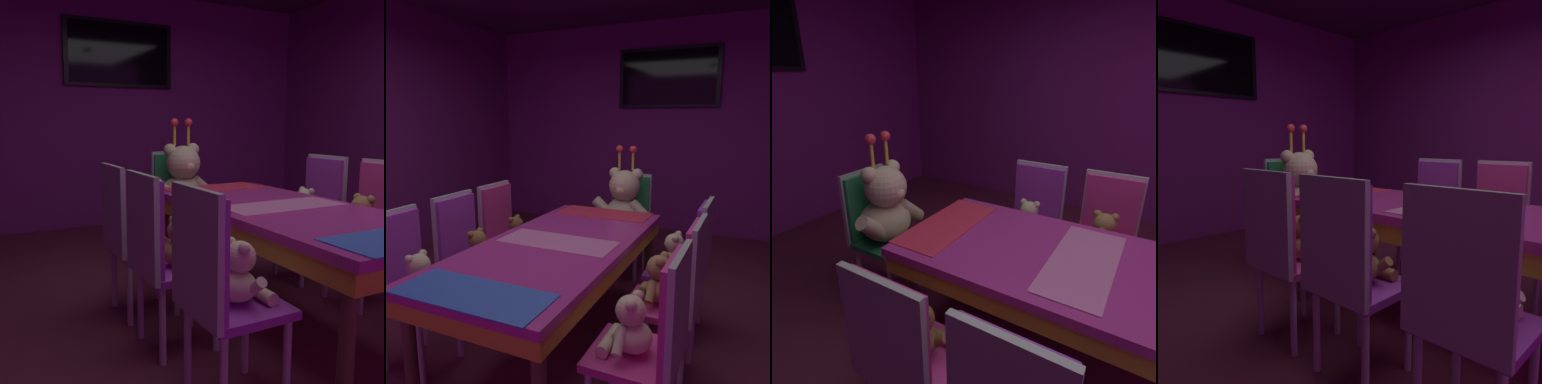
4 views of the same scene
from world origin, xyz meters
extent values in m
plane|color=#591E33|center=(0.00, 0.00, 0.00)|extent=(7.90, 7.90, 0.00)
cube|color=#721E72|center=(2.60, 0.00, 1.40)|extent=(0.12, 6.40, 2.80)
cube|color=#B22D8C|center=(0.00, 0.00, 0.71)|extent=(0.90, 2.00, 0.05)
cube|color=gold|center=(0.00, 0.00, 0.64)|extent=(0.88, 1.96, 0.10)
cylinder|color=#4C3826|center=(0.38, 0.90, 0.34)|extent=(0.07, 0.07, 0.69)
cylinder|color=#4C3826|center=(-0.38, 0.90, 0.34)|extent=(0.07, 0.07, 0.69)
cube|color=pink|center=(0.00, 0.00, 0.74)|extent=(0.77, 0.32, 0.01)
cube|color=#E52D4C|center=(0.00, 0.85, 0.74)|extent=(0.77, 0.32, 0.01)
sphere|color=olive|center=(-0.69, 0.03, 0.66)|extent=(0.14, 0.14, 0.14)
sphere|color=#AE7747|center=(-0.64, 0.03, 0.65)|extent=(0.05, 0.05, 0.05)
sphere|color=olive|center=(-0.70, 0.08, 0.71)|extent=(0.05, 0.05, 0.05)
sphere|color=olive|center=(-0.70, -0.03, 0.71)|extent=(0.05, 0.05, 0.05)
cylinder|color=olive|center=(-0.67, 0.11, 0.55)|extent=(0.05, 0.12, 0.11)
cylinder|color=olive|center=(-0.59, 0.07, 0.49)|extent=(0.06, 0.13, 0.06)
cube|color=#CC338C|center=(-0.70, 0.53, 0.44)|extent=(0.40, 0.40, 0.04)
cube|color=#CC338C|center=(-0.88, 0.53, 0.71)|extent=(0.05, 0.38, 0.50)
cube|color=#B2B2B7|center=(-0.90, 0.53, 0.71)|extent=(0.03, 0.41, 0.55)
cylinder|color=#B2B2B7|center=(-0.54, 0.69, 0.21)|extent=(0.04, 0.04, 0.42)
cylinder|color=#B2B2B7|center=(-0.54, 0.37, 0.21)|extent=(0.04, 0.04, 0.42)
ellipsoid|color=brown|center=(-0.70, 0.53, 0.53)|extent=(0.16, 0.16, 0.13)
sphere|color=brown|center=(-0.69, 0.53, 0.65)|extent=(0.13, 0.13, 0.13)
sphere|color=#99663C|center=(-0.64, 0.53, 0.64)|extent=(0.05, 0.05, 0.05)
sphere|color=brown|center=(-0.70, 0.58, 0.70)|extent=(0.05, 0.05, 0.05)
sphere|color=brown|center=(-0.70, 0.48, 0.70)|extent=(0.05, 0.05, 0.05)
cylinder|color=brown|center=(-0.67, 0.61, 0.54)|extent=(0.04, 0.11, 0.11)
cylinder|color=brown|center=(-0.67, 0.45, 0.54)|extent=(0.04, 0.11, 0.11)
cylinder|color=brown|center=(-0.60, 0.57, 0.49)|extent=(0.06, 0.12, 0.06)
cylinder|color=brown|center=(-0.60, 0.49, 0.49)|extent=(0.06, 0.12, 0.06)
cylinder|color=#B2B2B7|center=(0.53, -0.39, 0.21)|extent=(0.04, 0.04, 0.42)
cube|color=#CC338C|center=(0.70, 0.00, 0.44)|extent=(0.40, 0.40, 0.04)
cube|color=#CC338C|center=(0.88, 0.00, 0.71)|extent=(0.05, 0.38, 0.50)
cube|color=#B2B2B7|center=(0.90, 0.00, 0.71)|extent=(0.03, 0.41, 0.55)
cylinder|color=#B2B2B7|center=(0.86, 0.16, 0.21)|extent=(0.04, 0.04, 0.42)
cylinder|color=#B2B2B7|center=(0.86, -0.16, 0.21)|extent=(0.04, 0.04, 0.42)
cylinder|color=#B2B2B7|center=(0.54, 0.16, 0.21)|extent=(0.04, 0.04, 0.42)
cylinder|color=#B2B2B7|center=(0.54, -0.16, 0.21)|extent=(0.04, 0.04, 0.42)
ellipsoid|color=#9E7247|center=(0.70, 0.00, 0.54)|extent=(0.19, 0.19, 0.15)
sphere|color=#9E7247|center=(0.68, 0.00, 0.68)|extent=(0.15, 0.15, 0.15)
sphere|color=tan|center=(0.63, 0.00, 0.67)|extent=(0.06, 0.06, 0.06)
sphere|color=#9E7247|center=(0.70, -0.06, 0.73)|extent=(0.06, 0.06, 0.06)
sphere|color=#9E7247|center=(0.70, 0.06, 0.73)|extent=(0.06, 0.06, 0.06)
cylinder|color=#9E7247|center=(0.66, -0.09, 0.56)|extent=(0.05, 0.13, 0.12)
cylinder|color=#9E7247|center=(0.66, 0.09, 0.56)|extent=(0.05, 0.13, 0.12)
cylinder|color=#9E7247|center=(0.57, -0.05, 0.49)|extent=(0.06, 0.14, 0.06)
cylinder|color=#9E7247|center=(0.57, 0.05, 0.49)|extent=(0.06, 0.14, 0.06)
cube|color=purple|center=(0.67, 0.55, 0.44)|extent=(0.40, 0.40, 0.04)
cube|color=purple|center=(0.85, 0.55, 0.71)|extent=(0.05, 0.38, 0.50)
cube|color=#B2B2B7|center=(0.88, 0.55, 0.71)|extent=(0.03, 0.41, 0.55)
cylinder|color=#B2B2B7|center=(0.83, 0.71, 0.21)|extent=(0.04, 0.04, 0.42)
cylinder|color=#B2B2B7|center=(0.83, 0.39, 0.21)|extent=(0.04, 0.04, 0.42)
cylinder|color=#B2B2B7|center=(0.51, 0.71, 0.21)|extent=(0.04, 0.04, 0.42)
cylinder|color=#B2B2B7|center=(0.51, 0.39, 0.21)|extent=(0.04, 0.04, 0.42)
ellipsoid|color=beige|center=(0.67, 0.55, 0.54)|extent=(0.17, 0.17, 0.14)
sphere|color=beige|center=(0.66, 0.55, 0.66)|extent=(0.14, 0.14, 0.14)
sphere|color=#FDDCAD|center=(0.61, 0.55, 0.65)|extent=(0.05, 0.05, 0.05)
sphere|color=beige|center=(0.67, 0.49, 0.71)|extent=(0.05, 0.05, 0.05)
sphere|color=beige|center=(0.67, 0.60, 0.71)|extent=(0.05, 0.05, 0.05)
cylinder|color=beige|center=(0.64, 0.46, 0.55)|extent=(0.05, 0.12, 0.12)
cylinder|color=beige|center=(0.64, 0.63, 0.55)|extent=(0.05, 0.12, 0.12)
cylinder|color=beige|center=(0.56, 0.50, 0.49)|extent=(0.06, 0.13, 0.06)
cylinder|color=beige|center=(0.56, 0.59, 0.49)|extent=(0.06, 0.13, 0.06)
cube|color=#268C4C|center=(0.00, 1.42, 0.44)|extent=(0.40, 0.40, 0.04)
cube|color=#268C4C|center=(0.00, 1.60, 0.71)|extent=(0.38, 0.05, 0.50)
cube|color=#B2B2B7|center=(0.00, 1.62, 0.71)|extent=(0.41, 0.03, 0.55)
cylinder|color=#B2B2B7|center=(0.16, 1.58, 0.21)|extent=(0.04, 0.04, 0.42)
cylinder|color=#B2B2B7|center=(0.16, 1.26, 0.21)|extent=(0.04, 0.04, 0.42)
cylinder|color=#B2B2B7|center=(-0.16, 1.58, 0.21)|extent=(0.04, 0.04, 0.42)
cylinder|color=#B2B2B7|center=(-0.16, 1.26, 0.21)|extent=(0.04, 0.04, 0.42)
ellipsoid|color=beige|center=(0.00, 1.42, 0.63)|extent=(0.37, 0.37, 0.30)
sphere|color=beige|center=(0.00, 1.39, 0.90)|extent=(0.30, 0.30, 0.30)
sphere|color=#FDDCAD|center=(0.00, 1.28, 0.87)|extent=(0.11, 0.11, 0.11)
sphere|color=beige|center=(0.11, 1.42, 1.01)|extent=(0.11, 0.11, 0.11)
sphere|color=beige|center=(-0.11, 1.42, 1.01)|extent=(0.11, 0.11, 0.11)
cylinder|color=beige|center=(0.19, 1.34, 0.66)|extent=(0.27, 0.10, 0.25)
cylinder|color=beige|center=(-0.19, 1.34, 0.66)|extent=(0.27, 0.10, 0.25)
cylinder|color=beige|center=(0.10, 1.18, 0.52)|extent=(0.28, 0.13, 0.13)
cylinder|color=beige|center=(-0.10, 1.18, 0.52)|extent=(0.28, 0.13, 0.13)
cylinder|color=gold|center=(0.07, 1.42, 1.15)|extent=(0.02, 0.02, 0.20)
sphere|color=#E5333F|center=(0.07, 1.42, 1.25)|extent=(0.07, 0.07, 0.07)
cylinder|color=gold|center=(-0.07, 1.42, 1.15)|extent=(0.02, 0.02, 0.20)
sphere|color=#E5333F|center=(-0.07, 1.42, 1.25)|extent=(0.07, 0.07, 0.07)
camera|label=1|loc=(-1.69, -2.09, 1.24)|focal=41.20mm
camera|label=2|loc=(1.17, -2.19, 1.56)|focal=36.74mm
camera|label=3|loc=(-1.56, -0.24, 1.68)|focal=30.44mm
camera|label=4|loc=(-1.96, -1.10, 1.13)|focal=34.10mm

